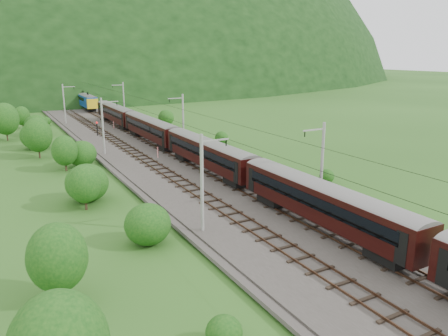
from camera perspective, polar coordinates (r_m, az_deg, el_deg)
ground at (r=39.17m, az=5.42°, el=-6.80°), size 600.00×600.00×0.00m
railbed at (r=47.22m, az=-1.40°, el=-2.73°), size 14.00×220.00×0.30m
track_left at (r=46.15m, az=-4.05°, el=-2.90°), size 2.40×220.00×0.27m
track_right at (r=48.25m, az=1.13°, el=-2.07°), size 2.40×220.00×0.27m
catenary_left at (r=64.43m, az=-15.49°, el=5.46°), size 2.54×192.28×8.00m
catenary_right at (r=68.25m, az=-5.42°, el=6.43°), size 2.54×192.28×8.00m
overhead_wires at (r=45.61m, az=-1.45°, el=5.62°), size 4.83×198.00×0.03m
mountain_main at (r=291.07m, az=-25.19°, el=10.61°), size 504.00×360.00×244.00m
train at (r=52.22m, az=-1.87°, el=2.44°), size 2.66×148.60×4.60m
hazard_post_near at (r=60.97m, az=-8.65°, el=2.02°), size 0.16×0.16×1.52m
hazard_post_far at (r=86.59m, az=-14.22°, el=5.48°), size 0.15×0.15×1.41m
signal at (r=79.75m, az=-16.24°, el=5.10°), size 0.27×0.27×2.43m
vegetation_left at (r=53.75m, az=-21.10°, el=0.97°), size 12.89×145.40×6.40m
vegetation_right at (r=47.57m, az=17.06°, el=-1.64°), size 5.25×97.07×3.23m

